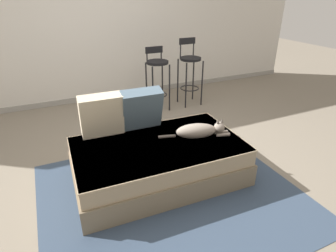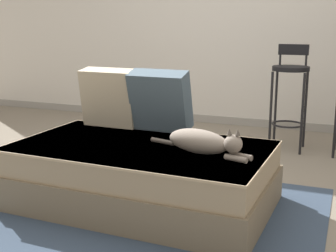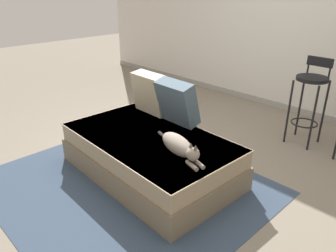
{
  "view_description": "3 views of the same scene",
  "coord_description": "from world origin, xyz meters",
  "px_view_note": "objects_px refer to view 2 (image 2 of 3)",
  "views": [
    {
      "loc": [
        -0.92,
        -2.64,
        1.8
      ],
      "look_at": [
        0.15,
        -0.3,
        0.53
      ],
      "focal_mm": 30.0,
      "sensor_mm": 36.0,
      "label": 1
    },
    {
      "loc": [
        1.25,
        -3.09,
        1.22
      ],
      "look_at": [
        0.15,
        -0.3,
        0.53
      ],
      "focal_mm": 50.0,
      "sensor_mm": 36.0,
      "label": 2
    },
    {
      "loc": [
        2.12,
        -2.21,
        1.75
      ],
      "look_at": [
        0.15,
        -0.3,
        0.53
      ],
      "focal_mm": 35.0,
      "sensor_mm": 36.0,
      "label": 3
    }
  ],
  "objects_px": {
    "couch": "(142,174)",
    "bar_stool_near_window": "(290,85)",
    "cat": "(203,142)",
    "throw_pillow_corner": "(110,98)",
    "throw_pillow_middle": "(160,101)"
  },
  "relations": [
    {
      "from": "throw_pillow_corner",
      "to": "throw_pillow_middle",
      "type": "relative_size",
      "value": 0.98
    },
    {
      "from": "couch",
      "to": "cat",
      "type": "xyz_separation_m",
      "value": [
        0.44,
        -0.05,
        0.28
      ]
    },
    {
      "from": "cat",
      "to": "bar_stool_near_window",
      "type": "bearing_deg",
      "value": 81.05
    },
    {
      "from": "couch",
      "to": "bar_stool_near_window",
      "type": "distance_m",
      "value": 1.95
    },
    {
      "from": "throw_pillow_corner",
      "to": "throw_pillow_middle",
      "type": "height_order",
      "value": "throw_pillow_middle"
    },
    {
      "from": "couch",
      "to": "throw_pillow_corner",
      "type": "distance_m",
      "value": 0.75
    },
    {
      "from": "throw_pillow_corner",
      "to": "throw_pillow_middle",
      "type": "distance_m",
      "value": 0.42
    },
    {
      "from": "couch",
      "to": "cat",
      "type": "distance_m",
      "value": 0.52
    },
    {
      "from": "throw_pillow_middle",
      "to": "couch",
      "type": "bearing_deg",
      "value": -85.89
    },
    {
      "from": "couch",
      "to": "throw_pillow_corner",
      "type": "bearing_deg",
      "value": 137.34
    },
    {
      "from": "cat",
      "to": "bar_stool_near_window",
      "type": "height_order",
      "value": "bar_stool_near_window"
    },
    {
      "from": "couch",
      "to": "cat",
      "type": "relative_size",
      "value": 2.38
    },
    {
      "from": "cat",
      "to": "bar_stool_near_window",
      "type": "distance_m",
      "value": 1.83
    },
    {
      "from": "throw_pillow_corner",
      "to": "throw_pillow_middle",
      "type": "bearing_deg",
      "value": -1.91
    },
    {
      "from": "couch",
      "to": "bar_stool_near_window",
      "type": "xyz_separation_m",
      "value": [
        0.72,
        1.76,
        0.41
      ]
    }
  ]
}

